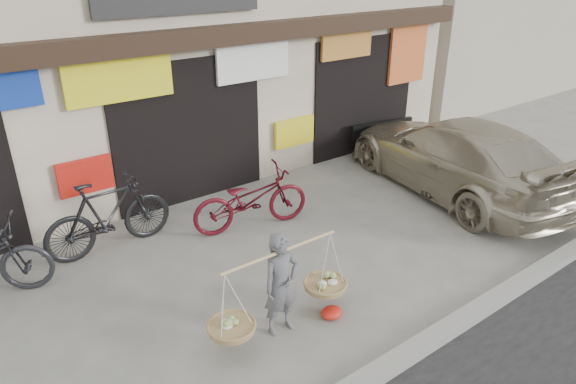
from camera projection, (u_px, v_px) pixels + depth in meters
ground at (305, 280)px, 7.60m from camera, size 70.00×70.00×0.00m
kerb at (409, 353)px, 6.12m from camera, size 70.00×0.25×0.12m
shophouse_block at (118, 2)px, 10.79m from camera, size 14.00×6.32×7.00m
street_vendor at (281, 289)px, 6.34m from camera, size 2.00×0.57×1.38m
bike_1 at (108, 215)px, 8.13m from camera, size 2.07×0.64×1.23m
bike_2 at (251, 199)px, 8.83m from camera, size 2.17×1.15×1.08m
suv at (455, 155)px, 10.18m from camera, size 2.92×5.38×1.48m
red_bag at (331, 312)px, 6.79m from camera, size 0.31×0.25×0.14m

